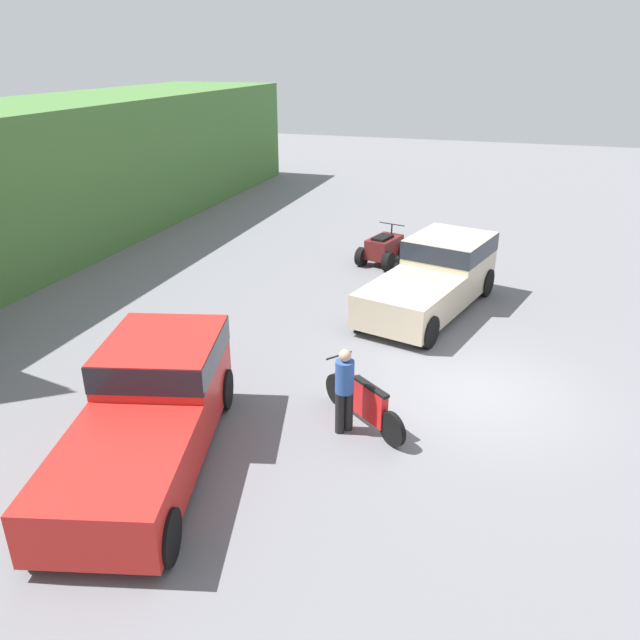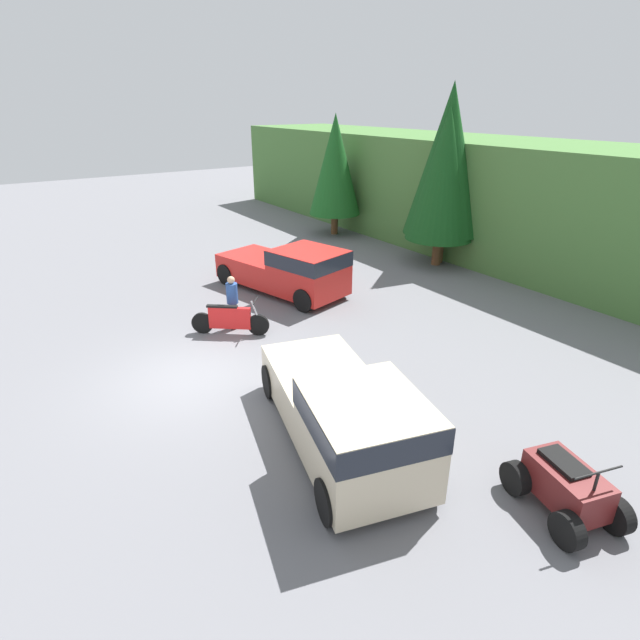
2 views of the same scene
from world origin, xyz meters
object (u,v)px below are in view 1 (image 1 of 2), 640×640
at_px(quad_atv, 384,249).
at_px(rider_person, 345,388).
at_px(dirt_bike, 363,402).
at_px(pickup_truck_second, 436,274).
at_px(pickup_truck_red, 151,405).

relative_size(quad_atv, rider_person, 1.25).
distance_m(dirt_bike, rider_person, 0.63).
bearing_deg(pickup_truck_second, quad_atv, 48.31).
height_order(pickup_truck_second, quad_atv, pickup_truck_second).
xyz_separation_m(dirt_bike, rider_person, (-0.35, 0.28, 0.45)).
bearing_deg(quad_atv, pickup_truck_red, -172.03).
relative_size(pickup_truck_red, dirt_bike, 2.86).
distance_m(pickup_truck_second, rider_person, 6.86).
bearing_deg(quad_atv, dirt_bike, -154.32).
bearing_deg(rider_person, pickup_truck_red, 69.71).
bearing_deg(dirt_bike, pickup_truck_second, -55.39).
xyz_separation_m(pickup_truck_second, quad_atv, (3.32, 2.18, -0.46)).
relative_size(pickup_truck_second, dirt_bike, 2.86).
bearing_deg(rider_person, dirt_bike, -86.87).
bearing_deg(pickup_truck_second, rider_person, -170.94).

